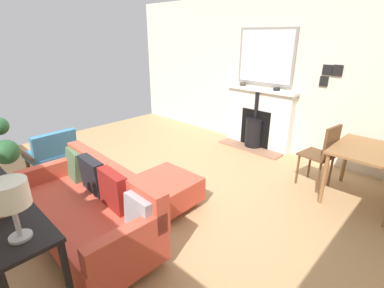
{
  "coord_description": "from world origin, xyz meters",
  "views": [
    {
      "loc": [
        1.94,
        2.88,
        2.02
      ],
      "look_at": [
        -0.58,
        0.46,
        0.66
      ],
      "focal_mm": 26.2,
      "sensor_mm": 36.0,
      "label": 1
    }
  ],
  "objects_px": {
    "mantel_bowl_near": "(243,84)",
    "dining_table": "(370,157)",
    "dining_chair_near_fireplace": "(323,152)",
    "sofa": "(90,209)",
    "armchair_accent": "(52,151)",
    "ottoman": "(167,189)",
    "table_lamp_far_end": "(10,197)",
    "mantel_bowl_far": "(277,89)",
    "fireplace": "(257,121)"
  },
  "relations": [
    {
      "from": "mantel_bowl_near",
      "to": "dining_table",
      "type": "distance_m",
      "value": 2.59
    },
    {
      "from": "fireplace",
      "to": "sofa",
      "type": "height_order",
      "value": "fireplace"
    },
    {
      "from": "mantel_bowl_near",
      "to": "armchair_accent",
      "type": "xyz_separation_m",
      "value": [
        3.24,
        -1.06,
        -0.71
      ]
    },
    {
      "from": "mantel_bowl_near",
      "to": "dining_table",
      "type": "bearing_deg",
      "value": 72.86
    },
    {
      "from": "mantel_bowl_near",
      "to": "ottoman",
      "type": "height_order",
      "value": "mantel_bowl_near"
    },
    {
      "from": "ottoman",
      "to": "dining_chair_near_fireplace",
      "type": "xyz_separation_m",
      "value": [
        -1.79,
        1.19,
        0.31
      ]
    },
    {
      "from": "sofa",
      "to": "armchair_accent",
      "type": "xyz_separation_m",
      "value": [
        -0.25,
        -1.62,
        0.09
      ]
    },
    {
      "from": "mantel_bowl_far",
      "to": "sofa",
      "type": "distance_m",
      "value": 3.59
    },
    {
      "from": "ottoman",
      "to": "table_lamp_far_end",
      "type": "relative_size",
      "value": 1.74
    },
    {
      "from": "armchair_accent",
      "to": "dining_chair_near_fireplace",
      "type": "bearing_deg",
      "value": 130.24
    },
    {
      "from": "fireplace",
      "to": "mantel_bowl_near",
      "type": "relative_size",
      "value": 11.67
    },
    {
      "from": "fireplace",
      "to": "armchair_accent",
      "type": "distance_m",
      "value": 3.54
    },
    {
      "from": "mantel_bowl_near",
      "to": "dining_table",
      "type": "relative_size",
      "value": 0.13
    },
    {
      "from": "mantel_bowl_near",
      "to": "sofa",
      "type": "bearing_deg",
      "value": 9.2
    },
    {
      "from": "armchair_accent",
      "to": "table_lamp_far_end",
      "type": "distance_m",
      "value": 2.55
    },
    {
      "from": "mantel_bowl_far",
      "to": "table_lamp_far_end",
      "type": "height_order",
      "value": "table_lamp_far_end"
    },
    {
      "from": "dining_table",
      "to": "table_lamp_far_end",
      "type": "bearing_deg",
      "value": -19.24
    },
    {
      "from": "fireplace",
      "to": "dining_chair_near_fireplace",
      "type": "distance_m",
      "value": 1.67
    },
    {
      "from": "mantel_bowl_near",
      "to": "dining_table",
      "type": "height_order",
      "value": "mantel_bowl_near"
    },
    {
      "from": "ottoman",
      "to": "table_lamp_far_end",
      "type": "xyz_separation_m",
      "value": [
        1.69,
        0.51,
        0.87
      ]
    },
    {
      "from": "dining_chair_near_fireplace",
      "to": "sofa",
      "type": "bearing_deg",
      "value": -25.57
    },
    {
      "from": "ottoman",
      "to": "dining_chair_near_fireplace",
      "type": "bearing_deg",
      "value": 146.29
    },
    {
      "from": "fireplace",
      "to": "table_lamp_far_end",
      "type": "relative_size",
      "value": 3.39
    },
    {
      "from": "mantel_bowl_near",
      "to": "dining_chair_near_fireplace",
      "type": "relative_size",
      "value": 0.13
    },
    {
      "from": "dining_chair_near_fireplace",
      "to": "ottoman",
      "type": "bearing_deg",
      "value": -33.71
    },
    {
      "from": "mantel_bowl_far",
      "to": "dining_table",
      "type": "xyz_separation_m",
      "value": [
        0.75,
        1.72,
        -0.53
      ]
    },
    {
      "from": "dining_chair_near_fireplace",
      "to": "mantel_bowl_near",
      "type": "bearing_deg",
      "value": -111.99
    },
    {
      "from": "ottoman",
      "to": "table_lamp_far_end",
      "type": "distance_m",
      "value": 1.97
    },
    {
      "from": "armchair_accent",
      "to": "mantel_bowl_near",
      "type": "bearing_deg",
      "value": 161.92
    },
    {
      "from": "sofa",
      "to": "table_lamp_far_end",
      "type": "bearing_deg",
      "value": 40.22
    },
    {
      "from": "mantel_bowl_far",
      "to": "ottoman",
      "type": "distance_m",
      "value": 2.71
    },
    {
      "from": "mantel_bowl_far",
      "to": "dining_table",
      "type": "relative_size",
      "value": 0.13
    },
    {
      "from": "armchair_accent",
      "to": "table_lamp_far_end",
      "type": "bearing_deg",
      "value": 66.07
    },
    {
      "from": "mantel_bowl_far",
      "to": "armchair_accent",
      "type": "distance_m",
      "value": 3.76
    },
    {
      "from": "fireplace",
      "to": "ottoman",
      "type": "distance_m",
      "value": 2.57
    },
    {
      "from": "fireplace",
      "to": "dining_table",
      "type": "distance_m",
      "value": 2.17
    },
    {
      "from": "armchair_accent",
      "to": "ottoman",
      "type": "bearing_deg",
      "value": 111.71
    },
    {
      "from": "table_lamp_far_end",
      "to": "dining_chair_near_fireplace",
      "type": "xyz_separation_m",
      "value": [
        -3.48,
        0.68,
        -0.56
      ]
    },
    {
      "from": "mantel_bowl_near",
      "to": "sofa",
      "type": "xyz_separation_m",
      "value": [
        3.5,
        0.57,
        -0.8
      ]
    },
    {
      "from": "fireplace",
      "to": "ottoman",
      "type": "xyz_separation_m",
      "value": [
        2.54,
        0.3,
        -0.26
      ]
    },
    {
      "from": "mantel_bowl_far",
      "to": "armchair_accent",
      "type": "height_order",
      "value": "mantel_bowl_far"
    },
    {
      "from": "fireplace",
      "to": "table_lamp_far_end",
      "type": "distance_m",
      "value": 4.36
    },
    {
      "from": "mantel_bowl_near",
      "to": "ottoman",
      "type": "bearing_deg",
      "value": 14.99
    },
    {
      "from": "sofa",
      "to": "dining_table",
      "type": "relative_size",
      "value": 1.97
    },
    {
      "from": "dining_table",
      "to": "fireplace",
      "type": "bearing_deg",
      "value": -110.02
    },
    {
      "from": "mantel_bowl_near",
      "to": "dining_chair_near_fireplace",
      "type": "distance_m",
      "value": 2.11
    },
    {
      "from": "fireplace",
      "to": "mantel_bowl_near",
      "type": "height_order",
      "value": "mantel_bowl_near"
    },
    {
      "from": "mantel_bowl_near",
      "to": "dining_chair_near_fireplace",
      "type": "bearing_deg",
      "value": 68.01
    },
    {
      "from": "fireplace",
      "to": "table_lamp_far_end",
      "type": "bearing_deg",
      "value": 10.86
    },
    {
      "from": "mantel_bowl_far",
      "to": "table_lamp_far_end",
      "type": "distance_m",
      "value": 4.27
    }
  ]
}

